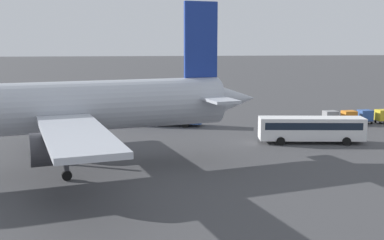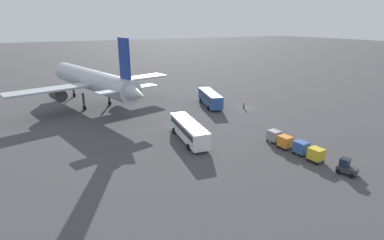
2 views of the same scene
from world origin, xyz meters
The scene contains 10 objects.
ground_plane centered at (0.00, 0.00, 0.00)m, with size 600.00×600.00×0.00m, color #424244.
airplane centered at (17.25, 30.70, 6.12)m, with size 43.59×37.40×16.27m.
shuttle_bus_near centered at (5.06, 6.27, 1.97)m, with size 12.18×5.74×3.29m.
shuttle_bus_far centered at (-12.23, 20.77, 1.89)m, with size 12.89×4.47×3.15m.
baggage_tug centered at (-32.37, 8.00, 0.94)m, with size 2.68×2.22×2.10m.
worker_person centered at (-0.56, 0.53, 0.87)m, with size 0.38×0.38×1.74m.
cargo_cart_yellow centered at (-28.04, 8.63, 1.19)m, with size 2.14×1.85×2.06m.
cargo_cart_blue centered at (-25.26, 8.61, 1.19)m, with size 2.14×1.85×2.06m.
cargo_cart_orange centered at (-22.48, 9.11, 1.19)m, with size 2.14×1.85×2.06m.
cargo_cart_grey centered at (-19.71, 8.84, 1.19)m, with size 2.14×1.85×2.06m.
Camera 2 is at (-54.15, 42.12, 18.87)m, focal length 28.00 mm.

